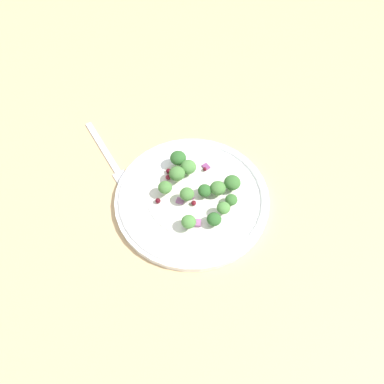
{
  "coord_description": "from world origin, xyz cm",
  "views": [
    {
      "loc": [
        -38.84,
        6.15,
        59.12
      ],
      "look_at": [
        -0.89,
        2.29,
        2.7
      ],
      "focal_mm": 36.09,
      "sensor_mm": 36.0,
      "label": 1
    }
  ],
  "objects_px": {
    "broccoli_floret_2": "(214,219)",
    "fork": "(108,156)",
    "broccoli_floret_0": "(223,208)",
    "plate": "(192,198)",
    "broccoli_floret_1": "(177,174)"
  },
  "relations": [
    {
      "from": "broccoli_floret_0",
      "to": "fork",
      "type": "bearing_deg",
      "value": 51.69
    },
    {
      "from": "plate",
      "to": "broccoli_floret_2",
      "type": "height_order",
      "value": "broccoli_floret_2"
    },
    {
      "from": "broccoli_floret_0",
      "to": "plate",
      "type": "bearing_deg",
      "value": 49.03
    },
    {
      "from": "broccoli_floret_0",
      "to": "fork",
      "type": "distance_m",
      "value": 0.26
    },
    {
      "from": "plate",
      "to": "fork",
      "type": "distance_m",
      "value": 0.19
    },
    {
      "from": "broccoli_floret_1",
      "to": "broccoli_floret_2",
      "type": "bearing_deg",
      "value": -150.46
    },
    {
      "from": "broccoli_floret_1",
      "to": "fork",
      "type": "height_order",
      "value": "broccoli_floret_1"
    },
    {
      "from": "broccoli_floret_0",
      "to": "broccoli_floret_1",
      "type": "xyz_separation_m",
      "value": [
        0.08,
        0.07,
        0.0
      ]
    },
    {
      "from": "fork",
      "to": "plate",
      "type": "bearing_deg",
      "value": -127.4
    },
    {
      "from": "broccoli_floret_2",
      "to": "fork",
      "type": "xyz_separation_m",
      "value": [
        0.18,
        0.18,
        -0.03
      ]
    },
    {
      "from": "plate",
      "to": "broccoli_floret_2",
      "type": "relative_size",
      "value": 11.07
    },
    {
      "from": "plate",
      "to": "broccoli_floret_1",
      "type": "bearing_deg",
      "value": 32.33
    },
    {
      "from": "broccoli_floret_0",
      "to": "broccoli_floret_2",
      "type": "distance_m",
      "value": 0.03
    },
    {
      "from": "broccoli_floret_0",
      "to": "broccoli_floret_2",
      "type": "relative_size",
      "value": 0.94
    },
    {
      "from": "fork",
      "to": "broccoli_floret_0",
      "type": "bearing_deg",
      "value": -128.31
    }
  ]
}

